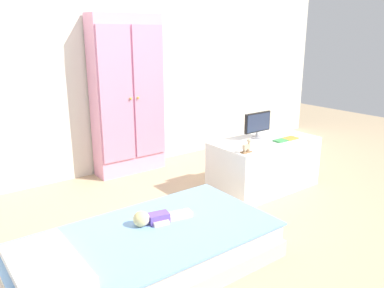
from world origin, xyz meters
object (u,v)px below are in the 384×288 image
(doll, at_px, (152,218))
(tv_monitor, at_px, (258,123))
(bed, at_px, (147,252))
(tv_stand, at_px, (264,164))
(rocking_horse_toy, at_px, (247,146))
(book_orange, at_px, (290,138))
(book_green, at_px, (280,141))
(wardrobe, at_px, (128,96))

(doll, bearing_deg, tv_monitor, 18.06)
(bed, bearing_deg, tv_monitor, 20.38)
(tv_stand, bearing_deg, tv_monitor, 101.03)
(tv_monitor, bearing_deg, rocking_horse_toy, -145.92)
(bed, xyz_separation_m, book_orange, (1.71, 0.35, 0.35))
(bed, distance_m, book_orange, 1.78)
(doll, height_order, book_green, book_green)
(tv_monitor, height_order, rocking_horse_toy, tv_monitor)
(tv_stand, xyz_separation_m, book_green, (0.07, -0.11, 0.24))
(bed, height_order, rocking_horse_toy, rocking_horse_toy)
(rocking_horse_toy, distance_m, book_orange, 0.61)
(wardrobe, relative_size, book_green, 13.37)
(wardrobe, bearing_deg, rocking_horse_toy, -74.75)
(bed, relative_size, rocking_horse_toy, 13.83)
(bed, height_order, book_green, book_green)
(tv_monitor, distance_m, rocking_horse_toy, 0.48)
(bed, xyz_separation_m, rocking_horse_toy, (1.11, 0.29, 0.40))
(wardrobe, xyz_separation_m, tv_stand, (0.76, -1.14, -0.55))
(doll, height_order, tv_monitor, tv_monitor)
(tv_stand, height_order, book_orange, book_orange)
(rocking_horse_toy, bearing_deg, doll, -169.18)
(doll, distance_m, book_green, 1.52)
(bed, xyz_separation_m, tv_stand, (1.51, 0.47, 0.12))
(rocking_horse_toy, bearing_deg, wardrobe, 105.25)
(bed, distance_m, tv_monitor, 1.67)
(bed, bearing_deg, tv_stand, 17.23)
(doll, relative_size, book_orange, 2.84)
(doll, height_order, rocking_horse_toy, rocking_horse_toy)
(doll, xyz_separation_m, tv_stand, (1.41, 0.37, -0.04))
(bed, xyz_separation_m, doll, (0.10, 0.10, 0.16))
(wardrobe, xyz_separation_m, tv_monitor, (0.75, -1.06, -0.18))
(rocking_horse_toy, bearing_deg, tv_stand, 23.53)
(wardrobe, distance_m, tv_stand, 1.48)
(tv_monitor, height_order, book_green, tv_monitor)
(tv_stand, height_order, book_green, book_green)
(bed, relative_size, tv_stand, 1.61)
(book_orange, bearing_deg, doll, -171.02)
(book_green, bearing_deg, bed, -167.37)
(tv_stand, relative_size, rocking_horse_toy, 8.58)
(wardrobe, relative_size, tv_monitor, 5.18)
(tv_stand, relative_size, book_orange, 7.11)
(doll, bearing_deg, bed, -134.51)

